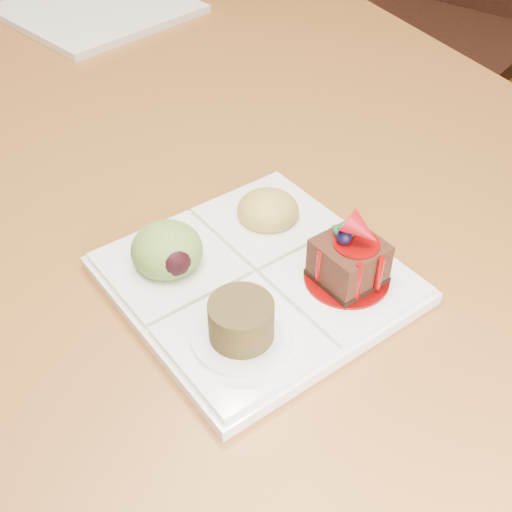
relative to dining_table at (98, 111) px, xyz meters
name	(u,v)px	position (x,y,z in m)	size (l,w,h in m)	color
ground	(149,391)	(0.00, 0.00, -0.68)	(6.00, 6.00, 0.00)	brown
dining_table	(98,111)	(0.00, 0.00, 0.00)	(1.00, 1.80, 0.75)	#976027
sampler_plate	(252,269)	(0.01, -0.49, 0.09)	(0.27, 0.27, 0.09)	white
second_plate	(97,9)	(0.07, 0.20, 0.07)	(0.27, 0.27, 0.01)	white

